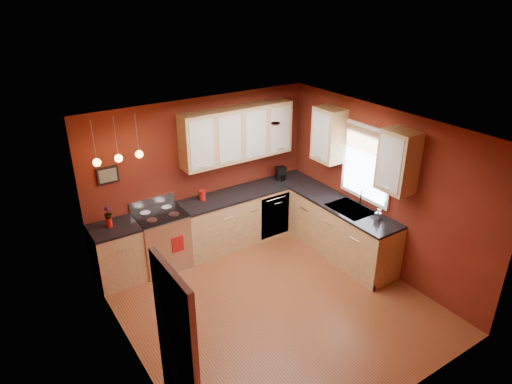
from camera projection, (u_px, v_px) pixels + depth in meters
floor at (273, 304)px, 6.61m from camera, size 4.20×4.20×0.00m
ceiling at (277, 131)px, 5.51m from camera, size 4.00×4.20×0.02m
wall_back at (202, 174)px, 7.65m from camera, size 4.00×0.02×2.60m
wall_front at (399, 313)px, 4.47m from camera, size 4.00×0.02×2.60m
wall_left at (129, 274)px, 5.06m from camera, size 0.02×4.20×2.60m
wall_right at (380, 191)px, 7.06m from camera, size 0.02×4.20×2.60m
base_cabinets_back_left at (118, 255)px, 6.96m from camera, size 0.70×0.60×0.90m
base_cabinets_back_right at (249, 215)px, 8.14m from camera, size 2.54×0.60×0.90m
base_cabinets_right at (341, 231)px, 7.61m from camera, size 0.60×2.10×0.90m
counter_back_left at (114, 228)px, 6.76m from camera, size 0.70×0.62×0.04m
counter_back_right at (249, 191)px, 7.95m from camera, size 2.54×0.62×0.04m
counter_right at (343, 206)px, 7.41m from camera, size 0.62×2.10×0.04m
gas_range at (162, 240)px, 7.31m from camera, size 0.76×0.64×1.11m
dishwasher_front at (275, 216)px, 8.11m from camera, size 0.60×0.02×0.80m
sink at (350, 210)px, 7.30m from camera, size 0.50×0.70×0.33m
window at (367, 162)px, 7.11m from camera, size 0.06×1.02×1.22m
door_left_wall at (178, 359)px, 4.29m from camera, size 0.12×0.82×2.05m
upper_cabinets_back at (237, 134)px, 7.54m from camera, size 2.00×0.35×0.90m
upper_cabinets_right at (361, 147)px, 6.94m from camera, size 0.35×1.95×0.90m
wall_picture at (108, 175)px, 6.71m from camera, size 0.32×0.03×0.26m
pendant_lights at (118, 158)px, 6.36m from camera, size 0.71×0.11×0.66m
red_canister at (202, 195)px, 7.54m from camera, size 0.12×0.12×0.18m
red_vase at (109, 222)px, 6.73m from camera, size 0.09×0.09×0.14m
flowers at (108, 213)px, 6.67m from camera, size 0.14×0.14×0.20m
coffee_maker at (281, 174)px, 8.30m from camera, size 0.20×0.20×0.25m
soap_pump at (378, 215)px, 6.91m from camera, size 0.10×0.10×0.19m
dish_towel at (178, 244)px, 7.11m from camera, size 0.20×0.01×0.27m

